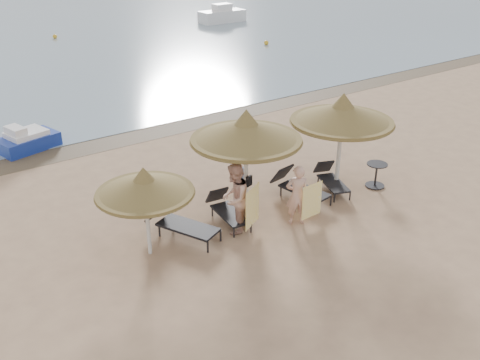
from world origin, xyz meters
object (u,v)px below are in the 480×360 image
at_px(lounger_near_left, 226,209).
at_px(lounger_near_right, 298,186).
at_px(lounger_far_left, 179,222).
at_px(side_table, 376,176).
at_px(pedal_boat, 27,140).
at_px(palapa_left, 144,186).
at_px(palapa_center, 246,131).
at_px(lounger_far_right, 330,178).
at_px(palapa_right, 342,114).
at_px(person_right, 297,190).
at_px(person_left, 235,193).

distance_m(lounger_near_left, lounger_near_right, 2.63).
bearing_deg(lounger_far_left, side_table, -33.28).
relative_size(lounger_near_right, pedal_boat, 0.87).
distance_m(palapa_left, pedal_boat, 9.31).
relative_size(palapa_center, lounger_far_right, 1.76).
height_order(lounger_near_left, pedal_boat, pedal_boat).
bearing_deg(palapa_right, pedal_boat, 128.61).
bearing_deg(palapa_center, side_table, -13.99).
height_order(palapa_left, palapa_center, palapa_center).
bearing_deg(palapa_right, lounger_far_right, 147.25).
height_order(lounger_far_left, lounger_near_left, lounger_far_left).
bearing_deg(side_table, person_right, -175.14).
xyz_separation_m(palapa_right, lounger_near_left, (-4.09, 0.36, -2.20)).
bearing_deg(lounger_far_left, person_right, -48.02).
bearing_deg(lounger_far_left, lounger_far_right, -27.53).
distance_m(lounger_far_left, side_table, 6.87).
bearing_deg(lounger_near_right, pedal_boat, 114.25).
bearing_deg(palapa_left, side_table, -5.03).
relative_size(palapa_left, lounger_near_right, 1.20).
distance_m(palapa_left, person_left, 2.63).
xyz_separation_m(side_table, pedal_boat, (-8.49, 9.84, -0.01)).
bearing_deg(person_left, palapa_left, -47.06).
xyz_separation_m(palapa_left, lounger_near_right, (5.25, 0.19, -1.58)).
bearing_deg(pedal_boat, palapa_center, -80.27).
height_order(palapa_left, pedal_boat, palapa_left).
bearing_deg(palapa_left, lounger_near_left, 6.69).
distance_m(lounger_far_left, person_right, 3.43).
bearing_deg(lounger_near_left, side_table, -4.58).
bearing_deg(lounger_near_left, person_right, -34.17).
bearing_deg(pedal_boat, person_left, -86.92).
bearing_deg(lounger_far_right, side_table, -9.61).
distance_m(lounger_far_left, lounger_far_right, 5.48).
bearing_deg(palapa_center, lounger_near_right, -7.03).
bearing_deg(lounger_near_right, palapa_right, -18.28).
distance_m(side_table, person_right, 3.76).
distance_m(palapa_center, person_left, 1.82).
bearing_deg(palapa_right, lounger_near_left, 175.00).
distance_m(lounger_near_right, lounger_far_right, 1.30).
height_order(lounger_far_left, pedal_boat, pedal_boat).
bearing_deg(pedal_boat, palapa_right, -66.45).
bearing_deg(palapa_left, lounger_far_left, 16.99).
distance_m(lounger_far_right, person_right, 2.70).
relative_size(palapa_center, pedal_boat, 1.34).
height_order(palapa_left, side_table, palapa_left).
height_order(lounger_near_left, lounger_near_right, lounger_near_right).
bearing_deg(palapa_right, lounger_far_left, 176.18).
bearing_deg(palapa_right, palapa_center, 171.98).
bearing_deg(palapa_center, palapa_right, -8.02).
relative_size(lounger_near_right, lounger_far_right, 1.14).
relative_size(palapa_right, person_right, 1.54).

